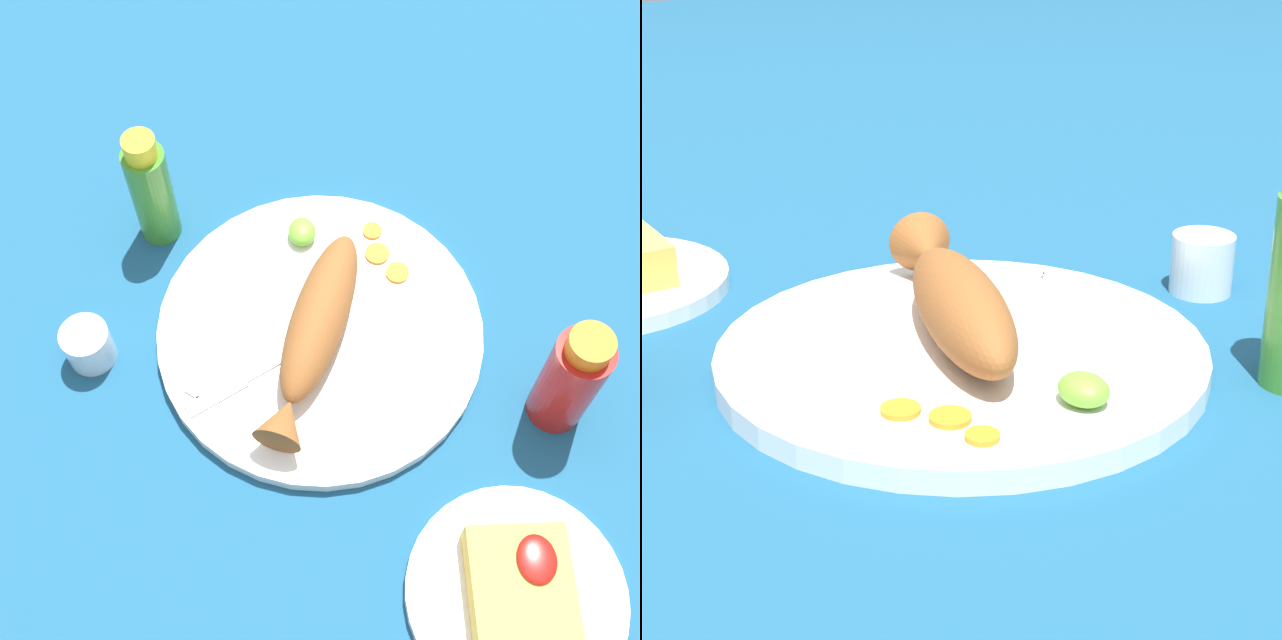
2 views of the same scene
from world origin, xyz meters
The scene contains 10 objects.
ground_plane centered at (0.00, 0.00, 0.00)m, with size 4.00×4.00×0.00m, color navy.
main_plate centered at (0.00, 0.00, 0.01)m, with size 0.36×0.36×0.02m, color white.
fried_fish centered at (-0.02, 0.01, 0.05)m, with size 0.26×0.14×0.06m.
fork_near centered at (-0.05, 0.08, 0.02)m, with size 0.11×0.17×0.00m.
fork_far centered at (-0.01, 0.10, 0.02)m, with size 0.16×0.12×0.00m.
carrot_slice_near centered at (0.10, -0.07, 0.02)m, with size 0.03×0.03×0.00m, color orange.
carrot_slice_mid centered at (0.07, -0.09, 0.02)m, with size 0.03×0.03×0.00m, color orange.
carrot_slice_far centered at (0.13, -0.07, 0.02)m, with size 0.02×0.02×0.00m, color orange.
lime_wedge_main centered at (0.12, 0.02, 0.03)m, with size 0.04×0.03×0.02m, color #6BB233.
salt_cup centered at (-0.02, 0.25, 0.02)m, with size 0.05×0.05×0.05m.
Camera 2 is at (0.65, -0.42, 0.37)m, focal length 65.00 mm.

